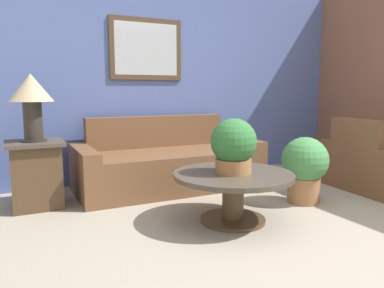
{
  "coord_description": "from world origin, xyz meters",
  "views": [
    {
      "loc": [
        -2.17,
        -1.85,
        1.14
      ],
      "look_at": [
        -0.5,
        1.55,
        0.59
      ],
      "focal_mm": 35.0,
      "sensor_mm": 36.0,
      "label": 1
    }
  ],
  "objects_px": {
    "armchair": "(381,166)",
    "potted_plant_floor": "(305,166)",
    "side_table": "(36,174)",
    "coffee_table": "(233,186)",
    "table_lamp": "(31,95)",
    "couch_main": "(168,165)",
    "potted_plant_on_table": "(234,145)"
  },
  "relations": [
    {
      "from": "armchair",
      "to": "potted_plant_floor",
      "type": "height_order",
      "value": "armchair"
    },
    {
      "from": "armchair",
      "to": "side_table",
      "type": "distance_m",
      "value": 3.76
    },
    {
      "from": "coffee_table",
      "to": "table_lamp",
      "type": "distance_m",
      "value": 2.07
    },
    {
      "from": "side_table",
      "to": "potted_plant_floor",
      "type": "distance_m",
      "value": 2.66
    },
    {
      "from": "couch_main",
      "to": "potted_plant_floor",
      "type": "relative_size",
      "value": 3.13
    },
    {
      "from": "couch_main",
      "to": "table_lamp",
      "type": "bearing_deg",
      "value": -174.96
    },
    {
      "from": "potted_plant_on_table",
      "to": "potted_plant_floor",
      "type": "xyz_separation_m",
      "value": [
        0.95,
        0.16,
        -0.3
      ]
    },
    {
      "from": "coffee_table",
      "to": "armchair",
      "type": "bearing_deg",
      "value": 4.87
    },
    {
      "from": "couch_main",
      "to": "armchair",
      "type": "distance_m",
      "value": 2.47
    },
    {
      "from": "couch_main",
      "to": "potted_plant_on_table",
      "type": "bearing_deg",
      "value": -87.25
    },
    {
      "from": "coffee_table",
      "to": "potted_plant_on_table",
      "type": "bearing_deg",
      "value": 176.07
    },
    {
      "from": "coffee_table",
      "to": "side_table",
      "type": "bearing_deg",
      "value": 141.4
    },
    {
      "from": "side_table",
      "to": "potted_plant_on_table",
      "type": "relative_size",
      "value": 1.39
    },
    {
      "from": "armchair",
      "to": "coffee_table",
      "type": "bearing_deg",
      "value": 98.89
    },
    {
      "from": "coffee_table",
      "to": "side_table",
      "type": "distance_m",
      "value": 1.92
    },
    {
      "from": "couch_main",
      "to": "armchair",
      "type": "bearing_deg",
      "value": -27.54
    },
    {
      "from": "table_lamp",
      "to": "potted_plant_floor",
      "type": "distance_m",
      "value": 2.75
    },
    {
      "from": "armchair",
      "to": "side_table",
      "type": "xyz_separation_m",
      "value": [
        -3.62,
        1.01,
        0.06
      ]
    },
    {
      "from": "armchair",
      "to": "potted_plant_floor",
      "type": "xyz_separation_m",
      "value": [
        -1.18,
        -0.02,
        0.1
      ]
    },
    {
      "from": "armchair",
      "to": "couch_main",
      "type": "bearing_deg",
      "value": 66.48
    },
    {
      "from": "coffee_table",
      "to": "table_lamp",
      "type": "relative_size",
      "value": 1.61
    },
    {
      "from": "coffee_table",
      "to": "potted_plant_floor",
      "type": "xyz_separation_m",
      "value": [
        0.95,
        0.16,
        0.06
      ]
    },
    {
      "from": "potted_plant_on_table",
      "to": "couch_main",
      "type": "bearing_deg",
      "value": 92.75
    },
    {
      "from": "couch_main",
      "to": "potted_plant_on_table",
      "type": "xyz_separation_m",
      "value": [
        0.06,
        -1.32,
        0.4
      ]
    },
    {
      "from": "armchair",
      "to": "coffee_table",
      "type": "xyz_separation_m",
      "value": [
        -2.12,
        -0.18,
        0.04
      ]
    },
    {
      "from": "coffee_table",
      "to": "table_lamp",
      "type": "xyz_separation_m",
      "value": [
        -1.5,
        1.2,
        0.77
      ]
    },
    {
      "from": "armchair",
      "to": "table_lamp",
      "type": "bearing_deg",
      "value": 78.36
    },
    {
      "from": "couch_main",
      "to": "coffee_table",
      "type": "bearing_deg",
      "value": -87.16
    },
    {
      "from": "side_table",
      "to": "table_lamp",
      "type": "relative_size",
      "value": 1.01
    },
    {
      "from": "table_lamp",
      "to": "potted_plant_on_table",
      "type": "relative_size",
      "value": 1.37
    },
    {
      "from": "side_table",
      "to": "table_lamp",
      "type": "distance_m",
      "value": 0.76
    },
    {
      "from": "side_table",
      "to": "couch_main",
      "type": "bearing_deg",
      "value": 5.04
    }
  ]
}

